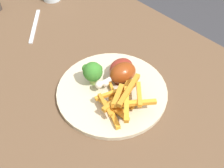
{
  "coord_description": "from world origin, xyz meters",
  "views": [
    {
      "loc": [
        0.4,
        -0.27,
        1.25
      ],
      "look_at": [
        0.08,
        0.01,
        0.78
      ],
      "focal_mm": 40.84,
      "sensor_mm": 36.0,
      "label": 1
    }
  ],
  "objects": [
    {
      "name": "fork",
      "position": [
        -0.32,
        0.01,
        0.75
      ],
      "size": [
        0.16,
        0.13,
        0.0
      ],
      "primitive_type": "cube",
      "rotation": [
        0.0,
        0.0,
        2.49
      ],
      "color": "silver",
      "rests_on": "dining_table"
    },
    {
      "name": "chicken_drumstick_far",
      "position": [
        0.05,
        0.06,
        0.78
      ],
      "size": [
        0.07,
        0.12,
        0.04
      ],
      "color": "#5F1812",
      "rests_on": "dinner_plate"
    },
    {
      "name": "chicken_drumstick_near",
      "position": [
        0.07,
        0.05,
        0.78
      ],
      "size": [
        0.06,
        0.12,
        0.05
      ],
      "color": "#5E1F0A",
      "rests_on": "dinner_plate"
    },
    {
      "name": "dinner_plate",
      "position": [
        0.08,
        0.01,
        0.75
      ],
      "size": [
        0.28,
        0.28,
        0.01
      ],
      "primitive_type": "cylinder",
      "color": "beige",
      "rests_on": "dining_table"
    },
    {
      "name": "broccoli_floret_front",
      "position": [
        0.03,
        -0.01,
        0.8
      ],
      "size": [
        0.05,
        0.05,
        0.06
      ],
      "color": "#86AA51",
      "rests_on": "dinner_plate"
    },
    {
      "name": "carrot_fries_pile",
      "position": [
        0.13,
        -0.01,
        0.78
      ],
      "size": [
        0.15,
        0.13,
        0.05
      ],
      "color": "orange",
      "rests_on": "dinner_plate"
    },
    {
      "name": "dining_table",
      "position": [
        0.0,
        0.0,
        0.64
      ],
      "size": [
        1.15,
        0.78,
        0.75
      ],
      "color": "brown",
      "rests_on": "ground_plane"
    }
  ]
}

